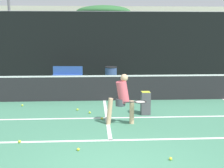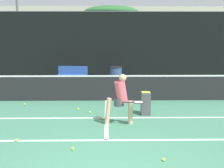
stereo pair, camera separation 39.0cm
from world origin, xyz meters
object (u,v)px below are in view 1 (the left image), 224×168
object	(u,v)px
player_practicing	(122,97)
courtside_bench	(68,75)
ball_hopper	(146,102)
parked_car	(67,63)
trash_bin	(111,75)

from	to	relation	value
player_practicing	courtside_bench	world-z (taller)	player_practicing
ball_hopper	parked_car	world-z (taller)	parked_car
trash_bin	parked_car	size ratio (longest dim) A/B	0.19
parked_car	courtside_bench	bearing A→B (deg)	-84.76
player_practicing	courtside_bench	xyz separation A→B (m)	(-2.05, 6.71, -0.30)
player_practicing	parked_car	world-z (taller)	parked_car
courtside_bench	parked_car	world-z (taller)	parked_car
courtside_bench	trash_bin	world-z (taller)	courtside_bench
ball_hopper	courtside_bench	distance (m)	6.40
courtside_bench	trash_bin	distance (m)	2.11
player_practicing	courtside_bench	bearing A→B (deg)	103.96
trash_bin	courtside_bench	bearing A→B (deg)	-177.52
ball_hopper	player_practicing	bearing A→B (deg)	-129.60
courtside_bench	trash_bin	xyz separation A→B (m)	(2.11, 0.09, -0.05)
ball_hopper	courtside_bench	bearing A→B (deg)	116.46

